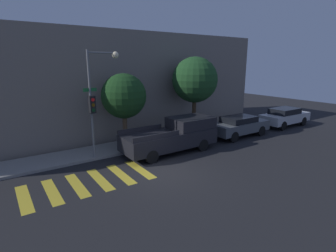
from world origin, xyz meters
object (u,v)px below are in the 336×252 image
at_px(pickup_truck, 174,135).
at_px(sedan_middle, 285,116).
at_px(sedan_near_corner, 239,125).
at_px(tree_midblock, 195,80).
at_px(tree_near_corner, 124,96).
at_px(traffic_light_pole, 97,92).

xyz_separation_m(pickup_truck, sedan_middle, (11.26, 0.00, -0.17)).
bearing_deg(sedan_near_corner, tree_midblock, 139.79).
distance_m(pickup_truck, tree_midblock, 4.87).
distance_m(sedan_near_corner, tree_near_corner, 8.50).
relative_size(pickup_truck, sedan_middle, 1.23).
xyz_separation_m(sedan_middle, tree_midblock, (-8.03, 2.09, 3.15)).
bearing_deg(tree_midblock, traffic_light_pole, -173.59).
bearing_deg(tree_near_corner, pickup_truck, -43.78).
bearing_deg(sedan_middle, sedan_near_corner, 180.00).
bearing_deg(pickup_truck, sedan_near_corner, 0.00).
height_order(traffic_light_pole, sedan_near_corner, traffic_light_pole).
bearing_deg(tree_midblock, tree_near_corner, 180.00).
relative_size(traffic_light_pole, pickup_truck, 1.02).
bearing_deg(tree_midblock, sedan_near_corner, -40.21).
xyz_separation_m(sedan_near_corner, sedan_middle, (5.56, 0.00, 0.02)).
bearing_deg(pickup_truck, tree_midblock, 32.94).
height_order(pickup_truck, sedan_near_corner, pickup_truck).
bearing_deg(traffic_light_pole, tree_midblock, 6.41).
distance_m(pickup_truck, tree_near_corner, 3.76).
bearing_deg(sedan_middle, traffic_light_pole, 175.25).
height_order(pickup_truck, sedan_middle, pickup_truck).
relative_size(sedan_middle, tree_midblock, 0.83).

